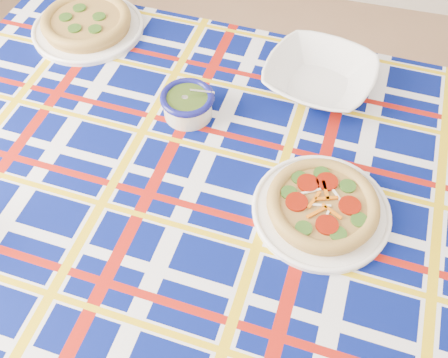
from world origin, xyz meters
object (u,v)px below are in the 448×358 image
(serving_bowl, at_px, (319,77))
(pesto_bowl, at_px, (188,103))
(dining_table, at_px, (238,196))
(main_focaccia_plate, at_px, (323,205))

(serving_bowl, bearing_deg, pesto_bowl, -149.01)
(dining_table, distance_m, pesto_bowl, 0.25)
(main_focaccia_plate, xyz_separation_m, pesto_bowl, (-0.34, 0.19, 0.01))
(main_focaccia_plate, height_order, pesto_bowl, pesto_bowl)
(dining_table, bearing_deg, pesto_bowl, 140.37)
(dining_table, relative_size, pesto_bowl, 12.88)
(dining_table, xyz_separation_m, serving_bowl, (0.12, 0.32, 0.11))
(main_focaccia_plate, relative_size, pesto_bowl, 2.31)
(serving_bowl, bearing_deg, dining_table, -111.09)
(pesto_bowl, height_order, serving_bowl, pesto_bowl)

